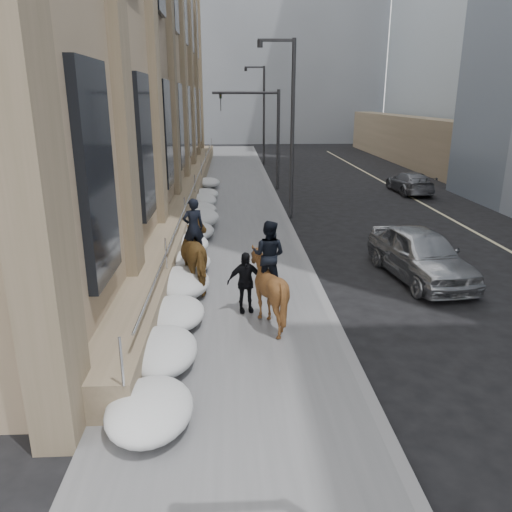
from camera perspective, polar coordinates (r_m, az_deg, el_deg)
The scene contains 16 objects.
ground at distance 10.90m, azimuth -2.83°, elevation -12.73°, with size 140.00×140.00×0.00m, color black.
sidewalk at distance 20.16m, azimuth -2.92°, elevation 1.92°, with size 5.00×80.00×0.12m, color #58585A.
curb at distance 20.32m, azimuth 4.49°, elevation 2.02°, with size 0.24×80.00×0.12m, color slate.
lane_line at distance 22.72m, azimuth 24.62°, elevation 1.98°, with size 0.15×70.00×0.01m, color #BFB78C.
limestone_building at distance 30.04m, azimuth -14.25°, elevation 23.61°, with size 6.10×44.00×18.00m.
bg_building_mid at distance 70.04m, azimuth 0.42°, elevation 24.58°, with size 30.00×12.00×28.00m, color slate.
bg_building_far at distance 81.76m, azimuth -7.60°, elevation 20.63°, with size 24.00×12.00×20.00m, color gray.
streetlight_mid at distance 23.58m, azimuth 3.81°, elevation 15.33°, with size 1.71×0.24×8.00m.
streetlight_far at distance 43.51m, azimuth 0.70°, elevation 16.40°, with size 1.71×0.24×8.00m.
traffic_signal at distance 31.51m, azimuth 0.83°, elevation 14.88°, with size 4.10×0.22×6.00m.
snow_bank at distance 18.29m, azimuth -7.39°, elevation 1.48°, with size 1.70×18.10×0.76m.
mounted_horse_left at distance 14.70m, azimuth -6.43°, elevation 0.33°, with size 1.75×2.53×2.64m.
mounted_horse_right at distance 12.25m, azimuth 1.33°, elevation -3.08°, with size 2.03×2.12×2.58m.
pedestrian at distance 12.98m, azimuth -1.26°, elevation -3.01°, with size 0.95×0.40×1.63m, color black.
car_silver at distance 16.54m, azimuth 18.30°, elevation 0.22°, with size 1.93×4.79×1.63m, color #A0A2A7.
car_grey at distance 31.79m, azimuth 17.16°, elevation 8.04°, with size 1.80×4.42×1.28m, color slate.
Camera 1 is at (0.05, -9.41, 5.51)m, focal length 35.00 mm.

